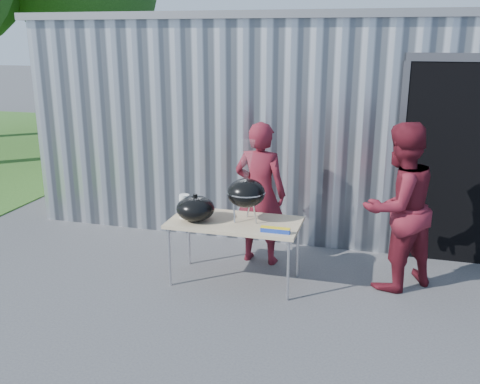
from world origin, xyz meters
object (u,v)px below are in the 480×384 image
(person_cook, at_px, (260,194))
(person_bystander, at_px, (398,207))
(kettle_grill, at_px, (246,186))
(folding_table, at_px, (235,224))

(person_cook, bearing_deg, person_bystander, 176.06)
(kettle_grill, distance_m, person_cook, 0.68)
(person_cook, distance_m, person_bystander, 1.68)
(folding_table, bearing_deg, person_cook, 77.84)
(folding_table, height_order, kettle_grill, kettle_grill)
(folding_table, relative_size, person_cook, 0.83)
(kettle_grill, bearing_deg, person_cook, 88.59)
(folding_table, xyz_separation_m, person_bystander, (1.79, 0.38, 0.24))
(kettle_grill, xyz_separation_m, person_cook, (0.02, 0.63, -0.27))
(kettle_grill, height_order, person_cook, person_cook)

